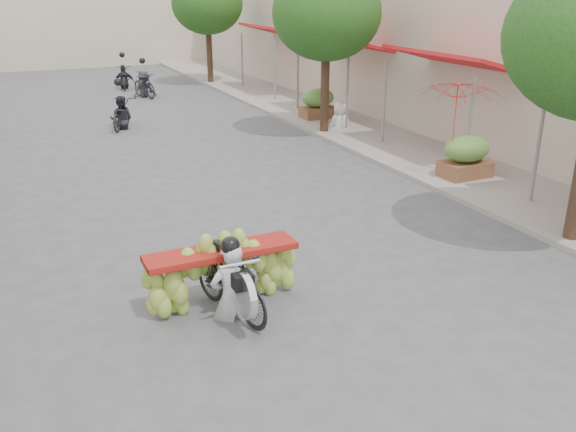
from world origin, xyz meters
The scene contains 13 objects.
sidewalk_right centered at (7.00, 15.00, 0.06)m, with size 4.00×60.00×0.12m, color gray.
shophouse_row_right centered at (11.99, 14.00, 3.00)m, with size 9.77×40.00×6.00m.
far_building centered at (0.00, 38.00, 3.50)m, with size 20.00×6.00×7.00m, color beige.
street_tree_mid centered at (5.40, 14.00, 3.78)m, with size 3.40×3.40×5.25m.
street_tree_far centered at (5.40, 26.00, 3.78)m, with size 3.40×3.40×5.25m.
produce_crate_mid centered at (6.20, 8.00, 0.71)m, with size 1.20×0.88×1.16m.
produce_crate_far centered at (6.20, 16.00, 0.71)m, with size 1.20×0.88×1.16m.
banana_motorbike centered at (-1.39, 4.31, 0.72)m, with size 2.31×1.95×2.17m.
market_umbrella centered at (5.77, 7.98, 2.55)m, with size 2.43×2.43×1.90m.
pedestrian centered at (6.25, 14.46, 0.95)m, with size 0.84×0.53×1.67m.
bg_motorbike_a centered at (-0.50, 17.68, 0.73)m, with size 1.33×1.84×1.95m.
bg_motorbike_b centered at (1.57, 23.48, 0.83)m, with size 1.16×1.94×1.95m.
bg_motorbike_c centered at (1.22, 26.21, 0.77)m, with size 1.06×1.89×1.95m.
Camera 1 is at (-3.98, -3.46, 4.63)m, focal length 38.00 mm.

